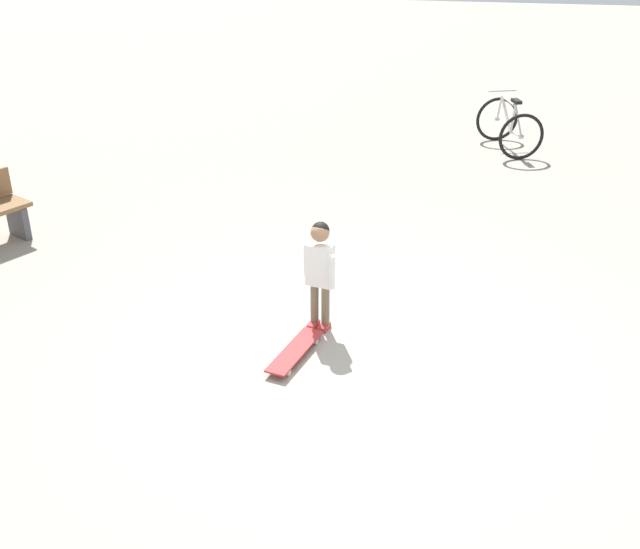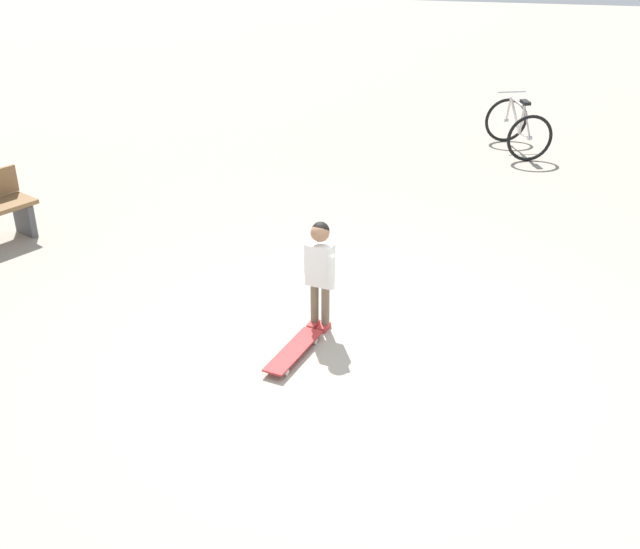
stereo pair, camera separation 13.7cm
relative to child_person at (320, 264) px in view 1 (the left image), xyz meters
The scene contains 4 objects.
ground_plane 0.97m from the child_person, 129.00° to the left, with size 50.00×50.00×0.00m, color #9E9384.
child_person is the anchor object (origin of this frame).
skateboard 0.82m from the child_person, 78.21° to the left, with size 0.37×0.81×0.07m.
bicycle_near 6.27m from the child_person, 107.14° to the right, with size 1.03×1.25×0.85m.
Camera 1 is at (-0.74, 5.49, 3.65)m, focal length 42.67 mm.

